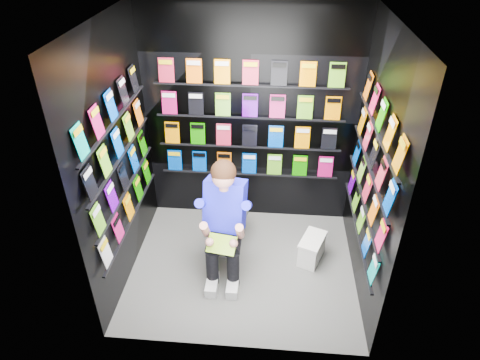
{
  "coord_description": "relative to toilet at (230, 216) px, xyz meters",
  "views": [
    {
      "loc": [
        0.26,
        -3.4,
        3.35
      ],
      "look_at": [
        -0.04,
        0.15,
        1.04
      ],
      "focal_mm": 32.0,
      "sensor_mm": 36.0,
      "label": 1
    }
  ],
  "objects": [
    {
      "name": "wall_right",
      "position": [
        1.38,
        -0.43,
        0.93
      ],
      "size": [
        0.04,
        2.0,
        2.6
      ],
      "primitive_type": "cube",
      "color": "black",
      "rests_on": "floor"
    },
    {
      "name": "floor",
      "position": [
        0.18,
        -0.43,
        -0.37
      ],
      "size": [
        2.4,
        2.4,
        0.0
      ],
      "primitive_type": "plane",
      "color": "#585856",
      "rests_on": "ground"
    },
    {
      "name": "wall_left",
      "position": [
        -1.02,
        -0.43,
        0.93
      ],
      "size": [
        0.04,
        2.0,
        2.6
      ],
      "primitive_type": "cube",
      "color": "black",
      "rests_on": "floor"
    },
    {
      "name": "ceiling",
      "position": [
        0.18,
        -0.43,
        2.23
      ],
      "size": [
        2.4,
        2.4,
        0.0
      ],
      "primitive_type": "plane",
      "color": "white",
      "rests_on": "floor"
    },
    {
      "name": "held_comic",
      "position": [
        0.0,
        -0.73,
        0.21
      ],
      "size": [
        0.31,
        0.21,
        0.12
      ],
      "primitive_type": "cube",
      "rotation": [
        -0.96,
        0.0,
        -0.16
      ],
      "color": "#1FA918",
      "rests_on": "reader"
    },
    {
      "name": "comics_back",
      "position": [
        0.18,
        0.54,
        0.94
      ],
      "size": [
        2.1,
        0.06,
        1.37
      ],
      "primitive_type": null,
      "color": "#BD203C",
      "rests_on": "wall_back"
    },
    {
      "name": "toilet",
      "position": [
        0.0,
        0.0,
        0.0
      ],
      "size": [
        0.54,
        0.81,
        0.73
      ],
      "primitive_type": "imported",
      "rotation": [
        0.0,
        0.0,
        2.98
      ],
      "color": "white",
      "rests_on": "floor"
    },
    {
      "name": "reader",
      "position": [
        0.0,
        -0.38,
        0.43
      ],
      "size": [
        0.68,
        0.89,
        1.49
      ],
      "primitive_type": null,
      "rotation": [
        0.0,
        0.0,
        -0.16
      ],
      "color": "#2929DD",
      "rests_on": "toilet"
    },
    {
      "name": "longbox_lid",
      "position": [
        0.93,
        -0.24,
        -0.08
      ],
      "size": [
        0.34,
        0.44,
        0.03
      ],
      "primitive_type": "cube",
      "rotation": [
        0.0,
        0.0,
        -0.38
      ],
      "color": "white",
      "rests_on": "longbox"
    },
    {
      "name": "wall_back",
      "position": [
        0.18,
        0.57,
        0.93
      ],
      "size": [
        2.4,
        0.04,
        2.6
      ],
      "primitive_type": "cube",
      "color": "black",
      "rests_on": "floor"
    },
    {
      "name": "wall_front",
      "position": [
        0.18,
        -1.43,
        0.93
      ],
      "size": [
        2.4,
        0.04,
        2.6
      ],
      "primitive_type": "cube",
      "color": "black",
      "rests_on": "floor"
    },
    {
      "name": "comics_left",
      "position": [
        -0.99,
        -0.43,
        0.94
      ],
      "size": [
        0.06,
        1.7,
        1.37
      ],
      "primitive_type": null,
      "color": "#BD203C",
      "rests_on": "wall_left"
    },
    {
      "name": "longbox",
      "position": [
        0.93,
        -0.24,
        -0.23
      ],
      "size": [
        0.32,
        0.41,
        0.27
      ],
      "primitive_type": "cube",
      "rotation": [
        0.0,
        0.0,
        -0.38
      ],
      "color": "white",
      "rests_on": "floor"
    },
    {
      "name": "comics_right",
      "position": [
        1.35,
        -0.43,
        0.94
      ],
      "size": [
        0.06,
        1.7,
        1.37
      ],
      "primitive_type": null,
      "color": "#BD203C",
      "rests_on": "wall_right"
    }
  ]
}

